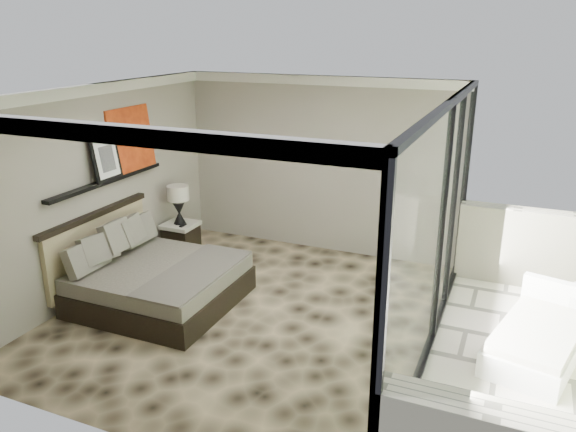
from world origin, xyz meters
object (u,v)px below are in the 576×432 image
at_px(nightstand, 181,239).
at_px(table_lamp, 178,200).
at_px(bed, 153,279).
at_px(lounger, 539,338).

height_order(nightstand, table_lamp, table_lamp).
relative_size(bed, table_lamp, 3.17).
bearing_deg(lounger, nightstand, -175.95).
relative_size(bed, nightstand, 3.92).
xyz_separation_m(nightstand, table_lamp, (0.00, -0.01, 0.67)).
relative_size(nightstand, lounger, 0.29).
bearing_deg(table_lamp, bed, -68.94).
bearing_deg(lounger, table_lamp, -175.83).
height_order(bed, lounger, bed).
bearing_deg(lounger, bed, -158.41).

